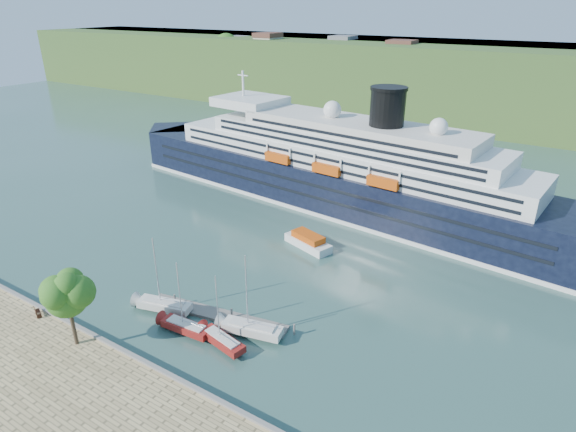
# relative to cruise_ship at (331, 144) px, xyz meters

# --- Properties ---
(ground) EXTENTS (400.00, 400.00, 0.00)m
(ground) POSITION_rel_cruise_ship_xyz_m (2.65, -52.89, -11.82)
(ground) COLOR #2B4E45
(ground) RESTS_ON ground
(far_hillside) EXTENTS (400.00, 50.00, 24.00)m
(far_hillside) POSITION_rel_cruise_ship_xyz_m (2.65, 92.11, 0.18)
(far_hillside) COLOR #315321
(far_hillside) RESTS_ON ground
(quay_coping) EXTENTS (220.00, 0.50, 0.30)m
(quay_coping) POSITION_rel_cruise_ship_xyz_m (2.65, -53.09, -10.67)
(quay_coping) COLOR slate
(quay_coping) RESTS_ON promenade
(cruise_ship) EXTENTS (106.26, 25.58, 23.64)m
(cruise_ship) POSITION_rel_cruise_ship_xyz_m (0.00, 0.00, 0.00)
(cruise_ship) COLOR black
(cruise_ship) RESTS_ON ground
(park_bench) EXTENTS (1.82, 1.30, 1.08)m
(park_bench) POSITION_rel_cruise_ship_xyz_m (-11.89, -54.09, -10.28)
(park_bench) COLOR #472314
(park_bench) RESTS_ON promenade
(promenade_tree) EXTENTS (6.15, 6.15, 10.19)m
(promenade_tree) POSITION_rel_cruise_ship_xyz_m (-3.19, -54.94, -5.72)
(promenade_tree) COLOR #245917
(promenade_tree) RESTS_ON promenade
(floating_pontoon) EXTENTS (18.95, 5.61, 0.42)m
(floating_pontoon) POSITION_rel_cruise_ship_xyz_m (5.98, -41.37, -11.61)
(floating_pontoon) COLOR gray
(floating_pontoon) RESTS_ON ground
(sailboat_white_near) EXTENTS (8.06, 4.10, 10.04)m
(sailboat_white_near) POSITION_rel_cruise_ship_xyz_m (-0.29, -44.25, -6.80)
(sailboat_white_near) COLOR silver
(sailboat_white_near) RESTS_ON ground
(sailboat_red) EXTENTS (7.23, 2.50, 9.17)m
(sailboat_red) POSITION_rel_cruise_ship_xyz_m (5.15, -46.03, -7.23)
(sailboat_red) COLOR maroon
(sailboat_red) RESTS_ON ground
(sailboat_white_far) EXTENTS (8.29, 3.96, 10.33)m
(sailboat_white_far) POSITION_rel_cruise_ship_xyz_m (12.10, -42.20, -6.66)
(sailboat_white_far) COLOR silver
(sailboat_white_far) RESTS_ON ground
(tender_launch) EXTENTS (9.03, 5.37, 2.36)m
(tender_launch) POSITION_rel_cruise_ship_xyz_m (6.17, -18.89, -10.64)
(tender_launch) COLOR #C6470B
(tender_launch) RESTS_ON ground
(sailboat_extra) EXTENTS (7.10, 3.19, 8.87)m
(sailboat_extra) POSITION_rel_cruise_ship_xyz_m (10.36, -45.65, -7.38)
(sailboat_extra) COLOR maroon
(sailboat_extra) RESTS_ON ground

